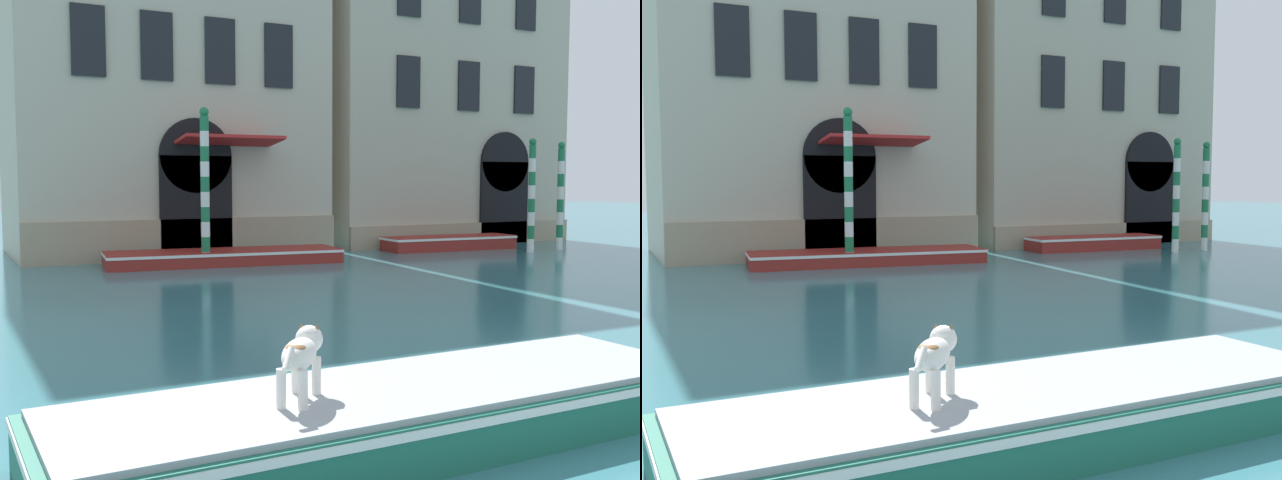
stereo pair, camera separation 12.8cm
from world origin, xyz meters
The scene contains 9 objects.
palazzo_left centered at (1.85, 24.95, 7.25)m, with size 10.11×7.40×14.55m.
palazzo_right centered at (12.73, 24.96, 7.98)m, with size 10.23×6.13×16.00m.
boat_foreground centered at (-1.44, 5.10, 0.29)m, with size 6.87×2.02×0.55m.
dog_on_deck centered at (-2.49, 5.11, 0.97)m, with size 0.69×0.77×0.63m.
boat_moored_near_palazzo centered at (2.25, 20.06, 0.22)m, with size 7.09×2.72×0.42m.
boat_moored_far centered at (10.95, 20.67, 0.26)m, with size 4.99×1.75×0.49m.
mooring_pole_0 centered at (1.56, 19.70, 2.30)m, with size 0.26×0.26×4.55m.
mooring_pole_1 centered at (12.88, 18.63, 1.97)m, with size 0.24×0.24×3.91m.
mooring_pole_2 centered at (14.34, 18.76, 1.93)m, with size 0.24×0.24×3.82m.
Camera 1 is at (-5.36, -0.80, 2.53)m, focal length 42.00 mm.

